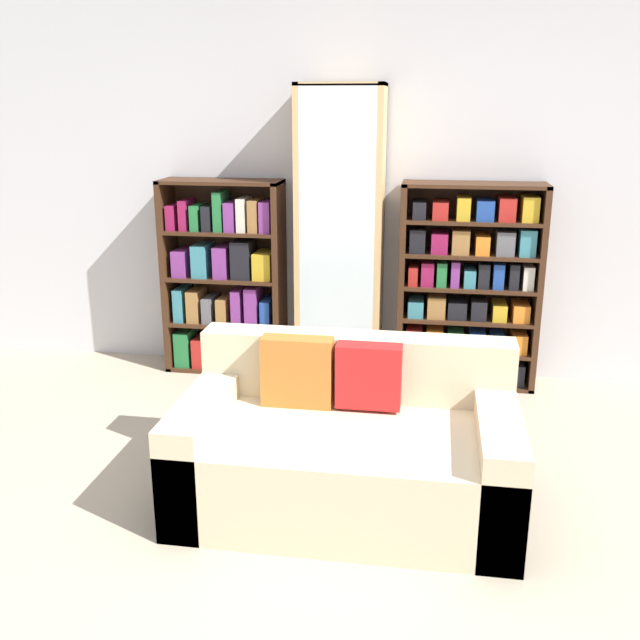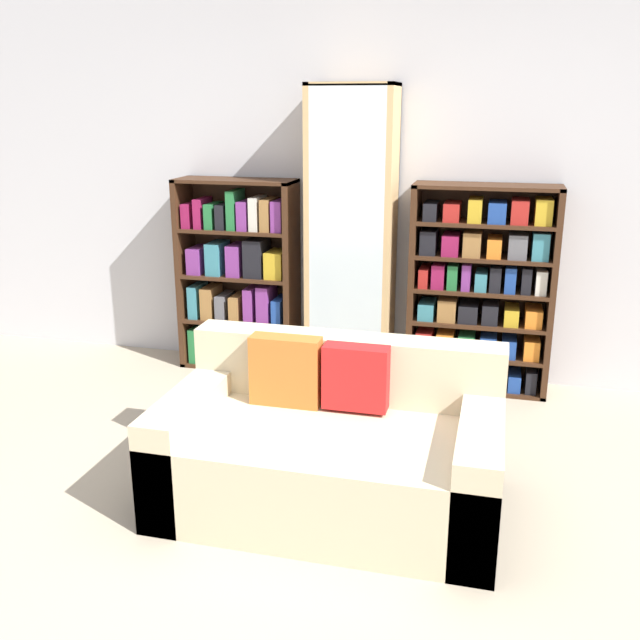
% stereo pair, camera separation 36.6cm
% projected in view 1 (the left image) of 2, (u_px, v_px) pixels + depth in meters
% --- Properties ---
extents(ground_plane, '(16.00, 16.00, 0.00)m').
position_uv_depth(ground_plane, '(301.00, 562.00, 3.09)').
color(ground_plane, tan).
extents(wall_back, '(6.92, 0.06, 2.70)m').
position_uv_depth(wall_back, '(364.00, 186.00, 5.03)').
color(wall_back, silver).
rests_on(wall_back, ground).
extents(couch, '(1.61, 0.94, 0.79)m').
position_uv_depth(couch, '(347.00, 449.00, 3.50)').
color(couch, beige).
rests_on(couch, ground).
extents(bookshelf_left, '(0.86, 0.32, 1.40)m').
position_uv_depth(bookshelf_left, '(226.00, 282.00, 5.18)').
color(bookshelf_left, '#3D2314').
rests_on(bookshelf_left, ground).
extents(display_cabinet, '(0.59, 0.36, 2.04)m').
position_uv_depth(display_cabinet, '(340.00, 239.00, 4.94)').
color(display_cabinet, tan).
rests_on(display_cabinet, ground).
extents(bookshelf_right, '(0.95, 0.32, 1.41)m').
position_uv_depth(bookshelf_right, '(469.00, 289.00, 4.91)').
color(bookshelf_right, '#3D2314').
rests_on(bookshelf_right, ground).
extents(wine_bottle, '(0.08, 0.08, 0.36)m').
position_uv_depth(wine_bottle, '(388.00, 384.00, 4.67)').
color(wine_bottle, black).
rests_on(wine_bottle, ground).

